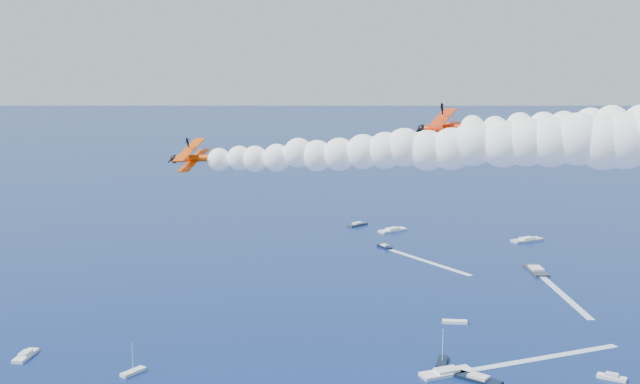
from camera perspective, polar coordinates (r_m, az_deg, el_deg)
The scene contains 5 objects.
biplane_lead at distance 97.16m, azimuth 9.19°, elevation 4.52°, with size 7.35×8.25×4.97m, color red, non-canonical shape.
biplane_trail at distance 99.37m, azimuth -8.96°, elevation 2.40°, with size 6.33×7.10×4.28m, color #D74304, non-canonical shape.
smoke_trail_trail at distance 89.94m, azimuth 10.30°, elevation 3.21°, with size 62.28×29.63×12.01m, color white, non-canonical shape.
spectator_boats at distance 198.28m, azimuth 14.43°, elevation -9.40°, with size 209.23×184.36×0.70m.
boat_wakes at distance 205.14m, azimuth 3.39°, elevation -8.53°, with size 138.10×169.72×0.04m.
Camera 1 is at (68.01, -53.52, 64.84)m, focal length 44.66 mm.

